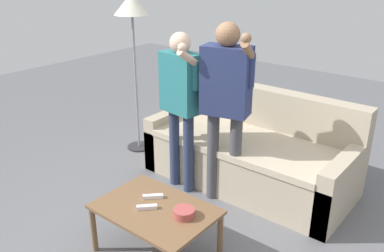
% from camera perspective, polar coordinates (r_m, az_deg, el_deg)
% --- Properties ---
extents(ground_plane, '(12.00, 12.00, 0.00)m').
position_cam_1_polar(ground_plane, '(3.31, -3.61, -17.10)').
color(ground_plane, slate).
extents(couch, '(2.01, 0.93, 0.89)m').
position_cam_1_polar(couch, '(4.13, 8.29, -3.72)').
color(couch, '#B7A88E').
rests_on(couch, ground).
extents(coffee_table, '(0.86, 0.60, 0.41)m').
position_cam_1_polar(coffee_table, '(3.09, -5.13, -12.10)').
color(coffee_table, brown).
rests_on(coffee_table, ground).
extents(snack_bowl, '(0.15, 0.15, 0.06)m').
position_cam_1_polar(snack_bowl, '(2.94, -1.12, -12.01)').
color(snack_bowl, '#B24C47').
rests_on(snack_bowl, coffee_table).
extents(game_remote_nunchuk, '(0.06, 0.09, 0.05)m').
position_cam_1_polar(game_remote_nunchuk, '(2.97, -1.71, -11.84)').
color(game_remote_nunchuk, white).
rests_on(game_remote_nunchuk, coffee_table).
extents(floor_lamp, '(0.39, 0.39, 1.77)m').
position_cam_1_polar(floor_lamp, '(4.52, -8.34, 15.20)').
color(floor_lamp, '#2D2D33').
rests_on(floor_lamp, ground).
extents(player_left, '(0.45, 0.35, 1.52)m').
position_cam_1_polar(player_left, '(3.72, -1.59, 4.39)').
color(player_left, '#2D3856').
rests_on(player_left, ground).
extents(player_center, '(0.52, 0.32, 1.64)m').
position_cam_1_polar(player_center, '(3.49, 4.74, 4.38)').
color(player_center, '#47474C').
rests_on(player_center, ground).
extents(game_remote_wand_near, '(0.14, 0.13, 0.03)m').
position_cam_1_polar(game_remote_wand_near, '(3.16, -5.48, -9.75)').
color(game_remote_wand_near, white).
rests_on(game_remote_wand_near, coffee_table).
extents(game_remote_wand_far, '(0.13, 0.13, 0.03)m').
position_cam_1_polar(game_remote_wand_far, '(3.05, -6.31, -11.18)').
color(game_remote_wand_far, white).
rests_on(game_remote_wand_far, coffee_table).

